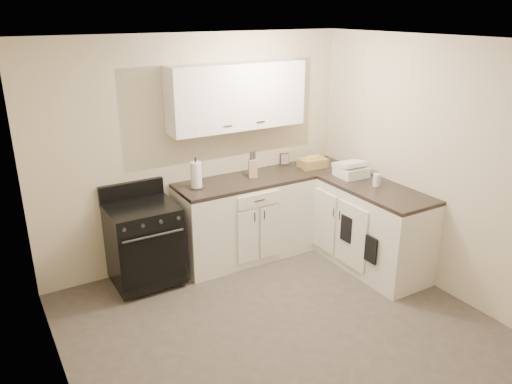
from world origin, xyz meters
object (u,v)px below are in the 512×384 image
knife_block (253,168)px  paper_towel (196,175)px  wicker_basket (313,163)px  countertop_grill (351,171)px  stove (144,244)px

knife_block → paper_towel: 0.69m
knife_block → wicker_basket: knife_block is taller
paper_towel → countertop_grill: paper_towel is taller
wicker_basket → countertop_grill: (0.17, -0.50, 0.00)m
paper_towel → wicker_basket: bearing=-1.5°
wicker_basket → paper_towel: bearing=178.5°
stove → wicker_basket: 2.19m
paper_towel → stove: bearing=-175.0°
knife_block → wicker_basket: 0.81m
stove → countertop_grill: (2.29, -0.48, 0.54)m
wicker_basket → knife_block: bearing=177.0°
knife_block → countertop_grill: 1.11m
knife_block → wicker_basket: size_ratio=0.64×
stove → countertop_grill: countertop_grill is taller
stove → wicker_basket: bearing=0.4°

